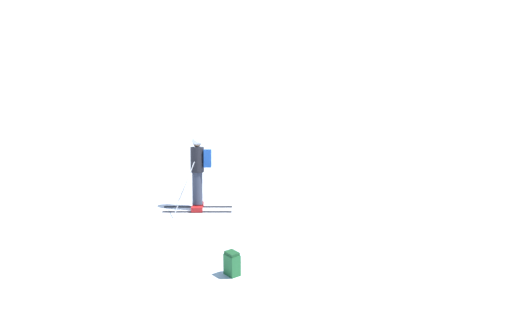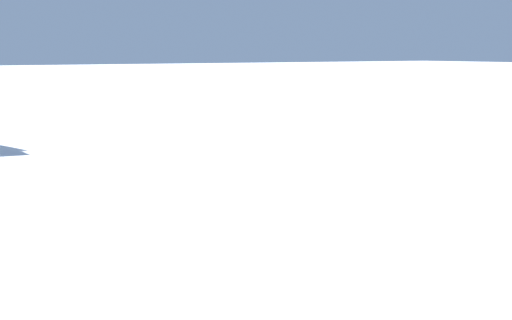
{
  "view_description": "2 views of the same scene",
  "coord_description": "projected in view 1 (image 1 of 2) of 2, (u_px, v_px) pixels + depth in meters",
  "views": [
    {
      "loc": [
        16.76,
        2.74,
        6.29
      ],
      "look_at": [
        1.39,
        1.57,
        1.7
      ],
      "focal_mm": 50.0,
      "sensor_mm": 36.0,
      "label": 1
    },
    {
      "loc": [
        -7.05,
        -5.08,
        3.07
      ],
      "look_at": [
        -1.33,
        3.3,
        1.74
      ],
      "focal_mm": 60.0,
      "sensor_mm": 36.0,
      "label": 2
    }
  ],
  "objects": [
    {
      "name": "ground_plane",
      "position": [
        198.0,
        207.0,
        18.02
      ],
      "size": [
        300.0,
        300.0,
        0.0
      ],
      "primitive_type": "plane",
      "color": "white"
    },
    {
      "name": "skier",
      "position": [
        198.0,
        168.0,
        17.78
      ],
      "size": [
        1.29,
        1.76,
        1.85
      ],
      "rotation": [
        0.0,
        0.0,
        0.07
      ],
      "color": "black",
      "rests_on": "ground"
    },
    {
      "name": "spare_backpack",
      "position": [
        232.0,
        264.0,
        14.23
      ],
      "size": [
        0.37,
        0.37,
        0.5
      ],
      "rotation": [
        0.0,
        0.0,
        0.75
      ],
      "color": "#236633",
      "rests_on": "ground"
    }
  ]
}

